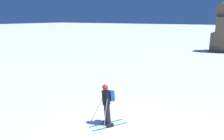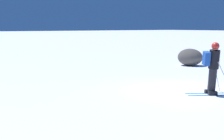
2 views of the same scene
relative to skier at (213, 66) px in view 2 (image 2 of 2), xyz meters
The scene contains 3 objects.
ground_plane 1.51m from the skier, ahead, with size 300.00×300.00×0.00m, color white.
skier is the anchor object (origin of this frame).
exposed_boulder_0 9.34m from the skier, 43.63° to the right, with size 1.51×1.28×0.98m, color #4C4742.
Camera 2 is at (-8.95, 9.92, 2.26)m, focal length 60.00 mm.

